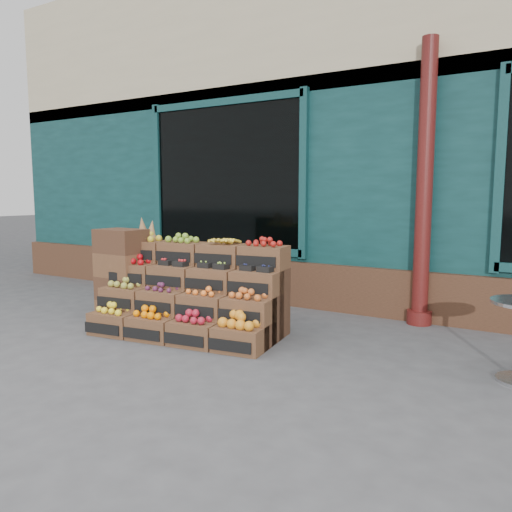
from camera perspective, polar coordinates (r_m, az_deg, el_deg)
The scene contains 5 objects.
ground at distance 4.76m, azimuth -2.32°, elevation -11.27°, with size 60.00×60.00×0.00m, color #474749.
shop_facade at distance 9.27m, azimuth 15.67°, elevation 12.39°, with size 12.00×6.24×4.80m.
crate_display at distance 5.47m, azimuth -7.28°, elevation -4.77°, with size 2.08×1.21×1.24m.
spare_crates at distance 6.01m, azimuth -15.06°, elevation -2.25°, with size 0.56×0.40×1.10m.
shopkeeper at distance 7.91m, azimuth -3.75°, elevation 3.75°, with size 0.76×0.50×2.08m, color #13451A.
Camera 1 is at (2.49, -3.77, 1.50)m, focal length 35.00 mm.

